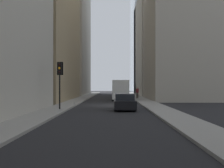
{
  "coord_description": "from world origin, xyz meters",
  "views": [
    {
      "loc": [
        -27.77,
        -0.46,
        2.14
      ],
      "look_at": [
        12.45,
        -0.2,
        2.34
      ],
      "focal_mm": 41.44,
      "sensor_mm": 36.0,
      "label": 1
    }
  ],
  "objects_px": {
    "delivery_truck": "(120,90)",
    "sedan_black": "(125,102)",
    "pedestrian": "(137,92)",
    "discarded_bottle": "(74,103)",
    "traffic_light_foreground": "(60,74)"
  },
  "relations": [
    {
      "from": "delivery_truck",
      "to": "discarded_bottle",
      "type": "xyz_separation_m",
      "value": [
        -10.58,
        5.03,
        -1.21
      ]
    },
    {
      "from": "pedestrian",
      "to": "discarded_bottle",
      "type": "xyz_separation_m",
      "value": [
        -13.08,
        7.74,
        -0.84
      ]
    },
    {
      "from": "sedan_black",
      "to": "traffic_light_foreground",
      "type": "xyz_separation_m",
      "value": [
        -0.73,
        5.48,
        2.39
      ]
    },
    {
      "from": "pedestrian",
      "to": "discarded_bottle",
      "type": "relative_size",
      "value": 6.45
    },
    {
      "from": "delivery_truck",
      "to": "pedestrian",
      "type": "relative_size",
      "value": 3.71
    },
    {
      "from": "delivery_truck",
      "to": "sedan_black",
      "type": "bearing_deg",
      "value": 180.0
    },
    {
      "from": "pedestrian",
      "to": "discarded_bottle",
      "type": "distance_m",
      "value": 15.23
    },
    {
      "from": "delivery_truck",
      "to": "sedan_black",
      "type": "xyz_separation_m",
      "value": [
        -14.93,
        0.0,
        -0.8
      ]
    },
    {
      "from": "sedan_black",
      "to": "discarded_bottle",
      "type": "distance_m",
      "value": 6.66
    },
    {
      "from": "delivery_truck",
      "to": "pedestrian",
      "type": "bearing_deg",
      "value": -47.31
    },
    {
      "from": "traffic_light_foreground",
      "to": "discarded_bottle",
      "type": "relative_size",
      "value": 14.7
    },
    {
      "from": "pedestrian",
      "to": "discarded_bottle",
      "type": "height_order",
      "value": "pedestrian"
    },
    {
      "from": "delivery_truck",
      "to": "traffic_light_foreground",
      "type": "bearing_deg",
      "value": 160.72
    },
    {
      "from": "sedan_black",
      "to": "traffic_light_foreground",
      "type": "relative_size",
      "value": 1.08
    },
    {
      "from": "traffic_light_foreground",
      "to": "pedestrian",
      "type": "distance_m",
      "value": 20.02
    }
  ]
}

